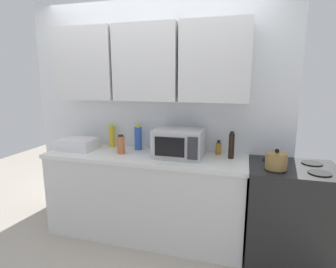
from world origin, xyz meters
TOP-DOWN VIEW (x-y plane):
  - wall_back_with_cabinets at (-0.00, -0.07)m, footprint 2.95×0.38m
  - counter_run at (0.00, -0.30)m, footprint 2.08×0.63m
  - stove_range at (1.43, -0.32)m, footprint 0.76×0.64m
  - kettle at (1.26, -0.46)m, footprint 0.18×0.18m
  - microwave at (0.36, -0.28)m, footprint 0.48×0.37m
  - dish_rack at (-0.79, -0.30)m, footprint 0.38×0.30m
  - bottle_blue_cleaner at (-0.14, -0.13)m, footprint 0.08×0.08m
  - bottle_soy_dark at (0.87, -0.20)m, footprint 0.06×0.06m
  - bottle_spice_jar at (-0.25, -0.33)m, footprint 0.08×0.08m
  - bottle_amber_vinegar at (0.74, -0.09)m, footprint 0.05×0.05m
  - bottle_yellow_mustard at (-0.48, -0.08)m, footprint 0.07×0.07m

SIDE VIEW (x-z plane):
  - counter_run at x=0.00m, z-range 0.00..0.90m
  - stove_range at x=1.43m, z-range 0.00..0.91m
  - dish_rack at x=-0.79m, z-range 0.90..1.02m
  - bottle_amber_vinegar at x=0.74m, z-range 0.89..1.04m
  - kettle at x=1.26m, z-range 0.89..1.07m
  - bottle_spice_jar at x=-0.25m, z-range 0.90..1.10m
  - bottle_yellow_mustard at x=-0.48m, z-range 0.89..1.15m
  - bottle_soy_dark at x=0.87m, z-range 0.90..1.16m
  - bottle_blue_cleaner at x=-0.14m, z-range 0.89..1.17m
  - microwave at x=0.36m, z-range 0.90..1.18m
  - wall_back_with_cabinets at x=0.00m, z-range 0.27..2.87m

